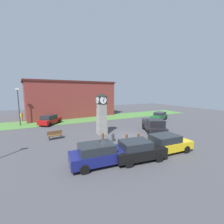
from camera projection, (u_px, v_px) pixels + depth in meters
The scene contains 17 objects.
ground_plane at pixel (132, 136), 17.96m from camera, with size 70.92×70.92×0.00m, color #424247.
clock_tower at pixel (102, 114), 18.54m from camera, with size 1.39×1.35×5.06m.
bollard_near_tower at pixel (138, 138), 15.64m from camera, with size 0.28×0.28×1.01m.
bollard_mid_row at pixel (127, 138), 15.63m from camera, with size 0.23×0.23×0.95m.
bollard_far_row at pixel (113, 137), 16.09m from camera, with size 0.31×0.31×0.88m.
bollard_end_row at pixel (103, 137), 16.24m from camera, with size 0.24×0.24×0.86m.
car_navy_sedan at pixel (100, 154), 10.93m from camera, with size 4.65×2.26×1.60m.
car_near_tower at pixel (138, 150), 11.69m from camera, with size 4.28×2.38×1.57m.
car_by_building at pixel (167, 143), 13.26m from camera, with size 4.34×2.29×1.55m.
car_far_lot at pixel (50, 120), 23.98m from camera, with size 3.92×4.25×1.57m.
car_silver_hatch at pixel (159, 116), 27.79m from camera, with size 4.51×3.28×1.45m.
pickup_truck at pixel (154, 125), 19.48m from camera, with size 4.15×5.59×1.85m.
bench at pixel (55, 134), 16.82m from camera, with size 1.64×0.67×0.90m.
pedestrian_near_bench at pixel (22, 116), 26.79m from camera, with size 0.44×0.46×1.60m.
street_lamp_near_road at pixel (19, 104), 22.87m from camera, with size 0.50×0.24×5.78m.
warehouse_blue_far at pixel (70, 99), 32.33m from camera, with size 18.39×10.14×7.32m.
grass_verge_far at pixel (98, 118), 29.77m from camera, with size 42.55×6.06×0.04m, color #477A38.
Camera 1 is at (-10.00, -14.41, 5.39)m, focal length 24.00 mm.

